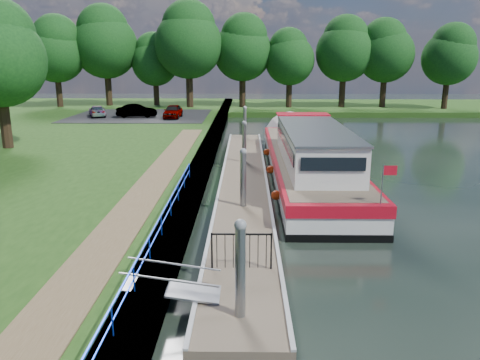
{
  "coord_description": "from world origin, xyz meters",
  "views": [
    {
      "loc": [
        0.14,
        -10.96,
        6.64
      ],
      "look_at": [
        -0.14,
        9.11,
        1.4
      ],
      "focal_mm": 35.0,
      "sensor_mm": 36.0,
      "label": 1
    }
  ],
  "objects_px": {
    "barge": "(306,157)",
    "car_b": "(137,111)",
    "car_a": "(173,111)",
    "car_c": "(97,111)",
    "pontoon": "(244,184)"
  },
  "relations": [
    {
      "from": "barge",
      "to": "car_c",
      "type": "relative_size",
      "value": 5.54
    },
    {
      "from": "pontoon",
      "to": "car_b",
      "type": "relative_size",
      "value": 7.57
    },
    {
      "from": "barge",
      "to": "car_a",
      "type": "xyz_separation_m",
      "value": [
        -10.84,
        20.27,
        0.41
      ]
    },
    {
      "from": "car_a",
      "to": "car_b",
      "type": "distance_m",
      "value": 3.79
    },
    {
      "from": "car_a",
      "to": "car_b",
      "type": "relative_size",
      "value": 0.97
    },
    {
      "from": "barge",
      "to": "car_b",
      "type": "bearing_deg",
      "value": 125.15
    },
    {
      "from": "pontoon",
      "to": "car_c",
      "type": "xyz_separation_m",
      "value": [
        -15.18,
        23.94,
        1.21
      ]
    },
    {
      "from": "car_b",
      "to": "car_c",
      "type": "relative_size",
      "value": 1.04
    },
    {
      "from": "car_c",
      "to": "barge",
      "type": "bearing_deg",
      "value": 110.36
    },
    {
      "from": "car_b",
      "to": "pontoon",
      "type": "bearing_deg",
      "value": -159.47
    },
    {
      "from": "pontoon",
      "to": "car_a",
      "type": "relative_size",
      "value": 7.77
    },
    {
      "from": "car_a",
      "to": "car_c",
      "type": "distance_m",
      "value": 7.99
    },
    {
      "from": "pontoon",
      "to": "car_a",
      "type": "distance_m",
      "value": 24.12
    },
    {
      "from": "barge",
      "to": "car_b",
      "type": "height_order",
      "value": "barge"
    },
    {
      "from": "car_a",
      "to": "car_b",
      "type": "bearing_deg",
      "value": 174.31
    }
  ]
}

